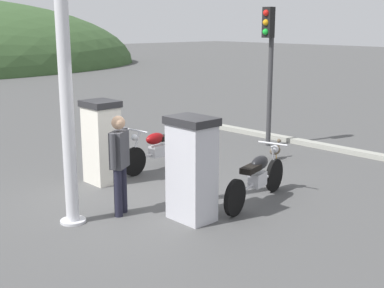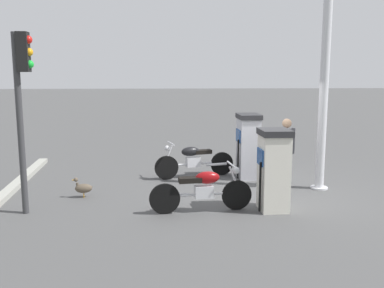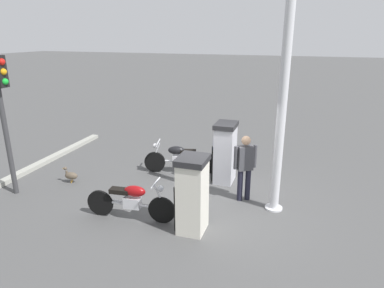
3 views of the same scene
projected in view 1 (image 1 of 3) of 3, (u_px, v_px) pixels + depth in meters
The scene contains 10 objects.
ground_plane at pixel (142, 199), 9.12m from camera, with size 120.00×120.00×0.00m, color #4C4C4C.
fuel_pump_near at pixel (192, 168), 7.99m from camera, with size 0.60×0.78×1.65m.
fuel_pump_far at pixel (102, 141), 9.91m from camera, with size 0.62×0.68×1.61m.
motorcycle_near_pump at pixel (257, 177), 8.87m from camera, with size 2.07×0.76×0.94m.
motorcycle_far_pump at pixel (158, 148), 10.90m from camera, with size 2.02×0.56×0.94m.
attendant_person at pixel (119, 159), 8.18m from camera, with size 0.53×0.38×1.62m.
wandering_duck at pixel (275, 150), 11.76m from camera, with size 0.45×0.23×0.45m.
roadside_traffic_light at pixel (269, 52), 12.53m from camera, with size 0.38×0.25×3.41m.
canopy_support_pole at pixel (65, 82), 7.56m from camera, with size 0.40×0.40×4.52m.
road_edge_kerb at pixel (326, 147), 12.73m from camera, with size 0.60×7.17×0.12m.
Camera 1 is at (-5.07, -7.08, 3.02)m, focal length 48.27 mm.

